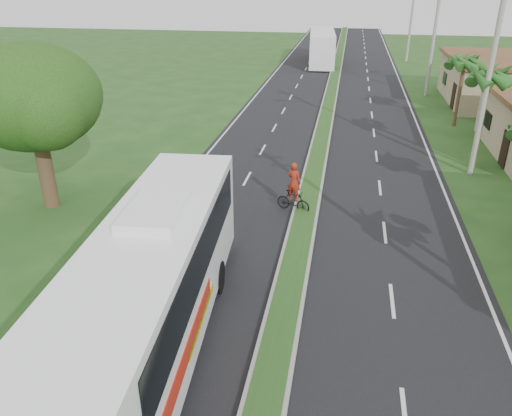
# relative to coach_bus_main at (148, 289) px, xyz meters

# --- Properties ---
(ground) EXTENTS (180.00, 180.00, 0.00)m
(ground) POSITION_rel_coach_bus_main_xyz_m (3.41, -1.00, -2.33)
(ground) COLOR #214619
(ground) RESTS_ON ground
(road_asphalt) EXTENTS (14.00, 160.00, 0.02)m
(road_asphalt) POSITION_rel_coach_bus_main_xyz_m (3.41, 19.00, -2.32)
(road_asphalt) COLOR black
(road_asphalt) RESTS_ON ground
(median_strip) EXTENTS (1.20, 160.00, 0.18)m
(median_strip) POSITION_rel_coach_bus_main_xyz_m (3.41, 19.00, -2.22)
(median_strip) COLOR gray
(median_strip) RESTS_ON ground
(lane_edge_left) EXTENTS (0.12, 160.00, 0.01)m
(lane_edge_left) POSITION_rel_coach_bus_main_xyz_m (-3.29, 19.00, -2.33)
(lane_edge_left) COLOR silver
(lane_edge_left) RESTS_ON ground
(lane_edge_right) EXTENTS (0.12, 160.00, 0.01)m
(lane_edge_right) POSITION_rel_coach_bus_main_xyz_m (10.11, 19.00, -2.33)
(lane_edge_right) COLOR silver
(lane_edge_right) RESTS_ON ground
(shop_far) EXTENTS (8.60, 11.60, 3.82)m
(shop_far) POSITION_rel_coach_bus_main_xyz_m (17.41, 35.00, -0.40)
(shop_far) COLOR #9D8C6A
(shop_far) RESTS_ON ground
(palm_verge_c) EXTENTS (2.40, 2.40, 5.85)m
(palm_verge_c) POSITION_rel_coach_bus_main_xyz_m (12.21, 18.00, 2.80)
(palm_verge_c) COLOR #473321
(palm_verge_c) RESTS_ON ground
(palm_verge_d) EXTENTS (2.40, 2.40, 5.25)m
(palm_verge_d) POSITION_rel_coach_bus_main_xyz_m (12.71, 27.00, 2.22)
(palm_verge_d) COLOR #473321
(palm_verge_d) RESTS_ON ground
(shade_tree) EXTENTS (6.30, 6.00, 7.54)m
(shade_tree) POSITION_rel_coach_bus_main_xyz_m (-8.70, 9.01, 2.70)
(shade_tree) COLOR #473321
(shade_tree) RESTS_ON ground
(utility_pole_b) EXTENTS (3.20, 0.28, 12.00)m
(utility_pole_b) POSITION_rel_coach_bus_main_xyz_m (11.88, 17.00, 3.93)
(utility_pole_b) COLOR gray
(utility_pole_b) RESTS_ON ground
(utility_pole_c) EXTENTS (1.60, 0.28, 11.00)m
(utility_pole_c) POSITION_rel_coach_bus_main_xyz_m (11.91, 37.00, 3.35)
(utility_pole_c) COLOR gray
(utility_pole_c) RESTS_ON ground
(utility_pole_d) EXTENTS (1.60, 0.28, 10.50)m
(utility_pole_d) POSITION_rel_coach_bus_main_xyz_m (11.91, 57.00, 3.09)
(utility_pole_d) COLOR gray
(utility_pole_d) RESTS_ON ground
(coach_bus_main) EXTENTS (3.73, 13.25, 4.23)m
(coach_bus_main) POSITION_rel_coach_bus_main_xyz_m (0.00, 0.00, 0.00)
(coach_bus_main) COLOR white
(coach_bus_main) RESTS_ON ground
(coach_bus_far) EXTENTS (3.77, 13.26, 3.81)m
(coach_bus_far) POSITION_rel_coach_bus_main_xyz_m (1.37, 53.48, -0.16)
(coach_bus_far) COLOR white
(coach_bus_far) RESTS_ON ground
(motorcyclist) EXTENTS (1.72, 1.03, 2.40)m
(motorcyclist) POSITION_rel_coach_bus_main_xyz_m (2.80, 10.43, -1.42)
(motorcyclist) COLOR black
(motorcyclist) RESTS_ON ground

